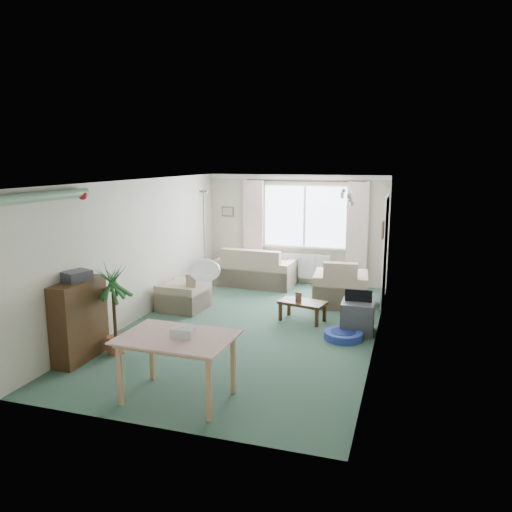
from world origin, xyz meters
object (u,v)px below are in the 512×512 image
(armchair_corner, at_px, (341,282))
(coffee_table, at_px, (302,311))
(dining_table, at_px, (178,369))
(pet_bed, at_px, (343,335))
(bookshelf, at_px, (79,321))
(houseplant, at_px, (114,309))
(sofa, at_px, (256,266))
(armchair_left, at_px, (184,290))
(tv_cube, at_px, (358,317))

(armchair_corner, relative_size, coffee_table, 1.28)
(dining_table, distance_m, pet_bed, 2.99)
(armchair_corner, bearing_deg, bookshelf, 44.96)
(bookshelf, height_order, houseplant, houseplant)
(dining_table, bearing_deg, sofa, 97.85)
(pet_bed, bearing_deg, dining_table, -121.65)
(armchair_left, height_order, bookshelf, bookshelf)
(armchair_left, xyz_separation_m, bookshelf, (-0.34, -2.57, 0.19))
(armchair_corner, height_order, coffee_table, armchair_corner)
(bookshelf, xyz_separation_m, pet_bed, (3.37, 1.87, -0.50))
(armchair_corner, height_order, tv_cube, armchair_corner)
(armchair_corner, xyz_separation_m, tv_cube, (0.48, -1.48, -0.19))
(bookshelf, relative_size, pet_bed, 1.88)
(armchair_left, distance_m, bookshelf, 2.59)
(armchair_corner, bearing_deg, coffee_table, 62.35)
(pet_bed, bearing_deg, tv_cube, 66.46)
(coffee_table, distance_m, bookshelf, 3.64)
(dining_table, height_order, pet_bed, dining_table)
(bookshelf, xyz_separation_m, dining_table, (1.81, -0.66, -0.19))
(tv_cube, bearing_deg, pet_bed, -115.42)
(sofa, distance_m, houseplant, 4.41)
(armchair_corner, relative_size, houseplant, 0.77)
(sofa, xyz_separation_m, armchair_corner, (1.98, -0.95, 0.03))
(sofa, height_order, armchair_left, sofa)
(bookshelf, xyz_separation_m, houseplant, (0.33, 0.34, 0.09))
(armchair_left, height_order, coffee_table, armchair_left)
(armchair_left, distance_m, tv_cube, 3.22)
(sofa, relative_size, coffee_table, 2.16)
(pet_bed, bearing_deg, coffee_table, 139.47)
(armchair_corner, height_order, houseplant, houseplant)
(houseplant, bearing_deg, coffee_table, 44.40)
(armchair_left, relative_size, houseplant, 0.63)
(sofa, height_order, tv_cube, sofa)
(houseplant, xyz_separation_m, tv_cube, (3.21, 1.92, -0.39))
(houseplant, height_order, dining_table, houseplant)
(sofa, height_order, pet_bed, sofa)
(sofa, distance_m, armchair_left, 2.25)
(sofa, xyz_separation_m, bookshelf, (-1.07, -4.69, 0.14))
(coffee_table, distance_m, dining_table, 3.30)
(armchair_corner, relative_size, tv_cube, 1.78)
(armchair_corner, bearing_deg, houseplant, 45.48)
(armchair_left, relative_size, bookshelf, 0.73)
(armchair_left, bearing_deg, coffee_table, 92.62)
(sofa, height_order, armchair_corner, armchair_corner)
(armchair_corner, xyz_separation_m, armchair_left, (-2.72, -1.17, -0.08))
(pet_bed, bearing_deg, sofa, 129.13)
(sofa, distance_m, coffee_table, 2.63)
(coffee_table, bearing_deg, tv_cube, -16.43)
(houseplant, xyz_separation_m, dining_table, (1.48, -1.00, -0.28))
(tv_cube, bearing_deg, armchair_left, 172.65)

